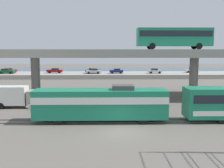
{
  "coord_description": "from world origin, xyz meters",
  "views": [
    {
      "loc": [
        -1.52,
        -25.88,
        8.11
      ],
      "look_at": [
        -0.58,
        18.05,
        2.54
      ],
      "focal_mm": 43.05,
      "sensor_mm": 36.0,
      "label": 1
    }
  ],
  "objects": [
    {
      "name": "parked_car_2",
      "position": [
        -30.81,
        53.03,
        1.99
      ],
      "size": [
        4.53,
        1.83,
        1.5
      ],
      "color": "#0C4C26",
      "rests_on": "pier_parking_lot"
    },
    {
      "name": "transit_bus_on_overpass",
      "position": [
        9.46,
        17.86,
        10.27
      ],
      "size": [
        12.0,
        2.68,
        3.4
      ],
      "rotation": [
        0.0,
        0.0,
        3.14
      ],
      "color": "#197A56",
      "rests_on": "highway_overpass"
    },
    {
      "name": "train_locomotive",
      "position": [
        -2.94,
        4.0,
        2.19
      ],
      "size": [
        15.96,
        3.04,
        4.18
      ],
      "rotation": [
        0.0,
        0.0,
        3.14
      ],
      "color": "#197A56",
      "rests_on": "ground_plane"
    },
    {
      "name": "parked_car_1",
      "position": [
        -17.02,
        55.04,
        1.99
      ],
      "size": [
        4.65,
        1.91,
        1.5
      ],
      "rotation": [
        0.0,
        0.0,
        3.14
      ],
      "color": "maroon",
      "rests_on": "pier_parking_lot"
    },
    {
      "name": "rail_strip_far",
      "position": [
        0.0,
        4.71,
        0.06
      ],
      "size": [
        110.0,
        0.12,
        0.12
      ],
      "primitive_type": "cube",
      "color": "#59544C",
      "rests_on": "ground_plane"
    },
    {
      "name": "parked_car_6",
      "position": [
        24.88,
        55.9,
        1.99
      ],
      "size": [
        4.1,
        1.83,
        1.5
      ],
      "rotation": [
        0.0,
        0.0,
        3.14
      ],
      "color": "silver",
      "rests_on": "pier_parking_lot"
    },
    {
      "name": "rail_strip_near",
      "position": [
        0.0,
        3.29,
        0.06
      ],
      "size": [
        110.0,
        0.12,
        0.12
      ],
      "primitive_type": "cube",
      "color": "#59544C",
      "rests_on": "ground_plane"
    },
    {
      "name": "harbor_water",
      "position": [
        0.0,
        78.0,
        0.0
      ],
      "size": [
        140.0,
        36.0,
        0.01
      ],
      "primitive_type": "cube",
      "color": "navy",
      "rests_on": "ground_plane"
    },
    {
      "name": "parked_car_7",
      "position": [
        1.49,
        53.19,
        1.99
      ],
      "size": [
        4.02,
        1.86,
        1.5
      ],
      "rotation": [
        0.0,
        0.0,
        3.14
      ],
      "color": "navy",
      "rests_on": "pier_parking_lot"
    },
    {
      "name": "pier_parking_lot",
      "position": [
        0.0,
        55.0,
        0.61
      ],
      "size": [
        76.57,
        13.39,
        1.22
      ],
      "primitive_type": "cube",
      "color": "gray",
      "rests_on": "ground_plane"
    },
    {
      "name": "parked_car_0",
      "position": [
        12.86,
        53.19,
        1.99
      ],
      "size": [
        4.1,
        1.84,
        1.5
      ],
      "color": "#B7B7BC",
      "rests_on": "pier_parking_lot"
    },
    {
      "name": "parked_car_3",
      "position": [
        -5.58,
        54.86,
        1.99
      ],
      "size": [
        4.42,
        1.9,
        1.5
      ],
      "color": "black",
      "rests_on": "pier_parking_lot"
    },
    {
      "name": "ground_plane",
      "position": [
        0.0,
        0.0,
        0.0
      ],
      "size": [
        260.0,
        260.0,
        0.0
      ],
      "primitive_type": "plane",
      "color": "#605B54"
    },
    {
      "name": "parked_car_4",
      "position": [
        -5.23,
        52.73,
        1.99
      ],
      "size": [
        4.31,
        1.91,
        1.5
      ],
      "rotation": [
        0.0,
        0.0,
        3.14
      ],
      "color": "#B7B7BC",
      "rests_on": "pier_parking_lot"
    },
    {
      "name": "parked_car_5",
      "position": [
        -31.05,
        55.9,
        1.99
      ],
      "size": [
        4.49,
        1.89,
        1.5
      ],
      "color": "maroon",
      "rests_on": "pier_parking_lot"
    },
    {
      "name": "service_truck_east",
      "position": [
        -14.2,
        11.86,
        1.64
      ],
      "size": [
        6.8,
        2.46,
        3.04
      ],
      "color": "#9E998C",
      "rests_on": "ground_plane"
    },
    {
      "name": "highway_overpass",
      "position": [
        0.0,
        20.0,
        7.4
      ],
      "size": [
        96.0,
        11.46,
        8.21
      ],
      "color": "gray",
      "rests_on": "ground_plane"
    }
  ]
}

